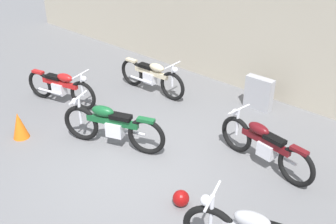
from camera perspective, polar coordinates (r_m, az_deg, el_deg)
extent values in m
plane|color=slate|center=(7.03, -5.54, -8.30)|extent=(40.00, 40.00, 0.00)
cube|color=#B2A893|center=(9.38, 13.94, 12.62)|extent=(18.00, 0.30, 3.46)
cube|color=#9E9EA3|center=(8.98, 13.06, 2.66)|extent=(0.64, 0.21, 0.75)
sphere|color=maroon|center=(6.22, 1.90, -12.43)|extent=(0.26, 0.26, 0.26)
cone|color=orange|center=(8.26, -20.80, -1.82)|extent=(0.32, 0.32, 0.55)
torus|color=black|center=(7.78, -12.49, -1.60)|extent=(0.72, 0.36, 0.74)
torus|color=black|center=(7.20, -3.16, -3.57)|extent=(0.72, 0.36, 0.74)
cube|color=silver|center=(7.44, -7.67, -2.49)|extent=(0.38, 0.31, 0.28)
cube|color=#145128|center=(7.38, -8.10, -1.34)|extent=(1.01, 0.48, 0.12)
ellipsoid|color=#145128|center=(7.37, -9.46, 0.14)|extent=(0.49, 0.35, 0.20)
cube|color=black|center=(7.23, -6.89, -0.70)|extent=(0.45, 0.32, 0.08)
cube|color=#145128|center=(7.02, -3.23, -1.19)|extent=(0.35, 0.23, 0.06)
cylinder|color=silver|center=(7.65, -12.71, 0.21)|extent=(0.06, 0.06, 0.56)
cylinder|color=silver|center=(7.52, -12.93, 2.07)|extent=(0.25, 0.56, 0.04)
sphere|color=silver|center=(7.61, -13.37, 1.48)|extent=(0.14, 0.14, 0.14)
cylinder|color=silver|center=(7.48, -5.83, -2.79)|extent=(0.68, 0.32, 0.06)
torus|color=black|center=(7.40, 9.91, -3.21)|extent=(0.71, 0.19, 0.70)
torus|color=black|center=(6.80, 18.13, -7.60)|extent=(0.71, 0.19, 0.70)
cube|color=silver|center=(7.05, 14.15, -5.36)|extent=(0.33, 0.24, 0.27)
cube|color=#590F14|center=(6.99, 13.99, -4.15)|extent=(0.99, 0.24, 0.12)
ellipsoid|color=#590F14|center=(6.98, 13.05, -2.37)|extent=(0.45, 0.25, 0.19)
cube|color=black|center=(6.84, 15.25, -3.86)|extent=(0.41, 0.23, 0.08)
cube|color=#590F14|center=(6.62, 18.55, -5.32)|extent=(0.32, 0.16, 0.06)
cylinder|color=silver|center=(7.27, 10.08, -1.44)|extent=(0.05, 0.05, 0.53)
cylinder|color=silver|center=(7.14, 10.26, 0.39)|extent=(0.12, 0.56, 0.03)
sphere|color=silver|center=(7.23, 9.74, -0.05)|extent=(0.13, 0.13, 0.13)
cylinder|color=silver|center=(7.08, 15.89, -6.11)|extent=(0.67, 0.16, 0.06)
torus|color=black|center=(8.92, -12.25, 2.35)|extent=(0.69, 0.25, 0.69)
torus|color=black|center=(9.72, -18.09, 3.84)|extent=(0.69, 0.25, 0.69)
cube|color=silver|center=(9.33, -15.52, 3.29)|extent=(0.34, 0.26, 0.26)
cube|color=#B21919|center=(9.24, -15.43, 4.07)|extent=(0.96, 0.33, 0.11)
ellipsoid|color=#B21919|center=(9.06, -14.76, 4.85)|extent=(0.45, 0.28, 0.19)
cube|color=black|center=(9.30, -16.30, 4.94)|extent=(0.41, 0.26, 0.08)
cube|color=#B21919|center=(9.60, -18.38, 5.56)|extent=(0.32, 0.18, 0.06)
cylinder|color=silver|center=(8.81, -12.42, 3.85)|extent=(0.05, 0.05, 0.52)
cylinder|color=silver|center=(8.70, -12.60, 5.39)|extent=(0.17, 0.54, 0.03)
sphere|color=silver|center=(8.70, -12.15, 4.74)|extent=(0.13, 0.13, 0.13)
cylinder|color=silver|center=(9.41, -16.77, 2.87)|extent=(0.65, 0.22, 0.06)
ellipsoid|color=#ADADB2|center=(5.08, 12.14, -15.07)|extent=(0.50, 0.34, 0.21)
cylinder|color=silver|center=(5.22, 6.32, -14.39)|extent=(0.06, 0.06, 0.58)
cylinder|color=silver|center=(5.03, 6.50, -11.99)|extent=(0.22, 0.59, 0.04)
sphere|color=silver|center=(5.11, 5.52, -12.65)|extent=(0.15, 0.15, 0.15)
torus|color=black|center=(9.14, 0.63, 3.76)|extent=(0.70, 0.12, 0.70)
torus|color=black|center=(9.92, -5.25, 5.75)|extent=(0.70, 0.12, 0.70)
cube|color=silver|center=(9.54, -2.64, 4.98)|extent=(0.32, 0.21, 0.27)
cube|color=beige|center=(9.45, -2.45, 5.76)|extent=(0.99, 0.15, 0.11)
ellipsoid|color=beige|center=(9.28, -1.66, 6.47)|extent=(0.43, 0.21, 0.19)
cube|color=black|center=(9.51, -3.25, 6.70)|extent=(0.39, 0.19, 0.08)
cube|color=beige|center=(9.80, -5.33, 7.50)|extent=(0.31, 0.13, 0.06)
cylinder|color=silver|center=(9.03, 0.64, 5.28)|extent=(0.05, 0.05, 0.53)
cylinder|color=silver|center=(8.93, 0.65, 6.82)|extent=(0.06, 0.56, 0.03)
sphere|color=silver|center=(8.92, 1.03, 6.14)|extent=(0.13, 0.13, 0.13)
cylinder|color=silver|center=(9.61, -3.95, 4.69)|extent=(0.67, 0.09, 0.06)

